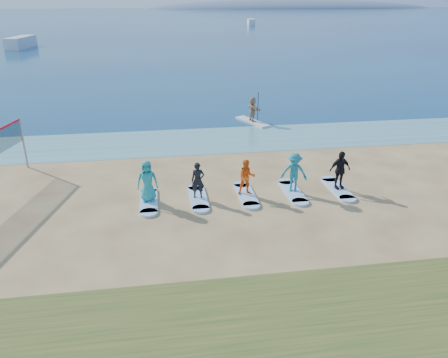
{
  "coord_description": "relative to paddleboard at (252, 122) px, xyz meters",
  "views": [
    {
      "loc": [
        -2.65,
        -13.78,
        7.82
      ],
      "look_at": [
        -0.19,
        2.0,
        1.1
      ],
      "focal_mm": 35.0,
      "sensor_mm": 36.0,
      "label": 1
    }
  ],
  "objects": [
    {
      "name": "surfboard_2",
      "position": [
        -2.72,
        -11.28,
        -0.01
      ],
      "size": [
        0.7,
        2.2,
        0.09
      ],
      "primitive_type": "cube",
      "color": "#A4D2FF",
      "rests_on": "ground"
    },
    {
      "name": "surfboard_0",
      "position": [
        -6.8,
        -11.28,
        -0.01
      ],
      "size": [
        0.7,
        2.2,
        0.09
      ],
      "primitive_type": "cube",
      "color": "#A4D2FF",
      "rests_on": "ground"
    },
    {
      "name": "boat_offshore_b",
      "position": [
        22.53,
        105.07,
        -0.06
      ],
      "size": [
        2.38,
        5.87,
        1.6
      ],
      "primitive_type": "cube",
      "rotation": [
        0.0,
        0.0,
        -0.11
      ],
      "color": "silver",
      "rests_on": "ground"
    },
    {
      "name": "student_1",
      "position": [
        -4.76,
        -11.28,
        0.78
      ],
      "size": [
        0.58,
        0.41,
        1.5
      ],
      "primitive_type": "imported",
      "rotation": [
        0.0,
        0.0,
        -0.1
      ],
      "color": "black",
      "rests_on": "surfboard_1"
    },
    {
      "name": "surfboard_4",
      "position": [
        1.36,
        -11.28,
        -0.01
      ],
      "size": [
        0.7,
        2.2,
        0.09
      ],
      "primitive_type": "cube",
      "color": "#A4D2FF",
      "rests_on": "ground"
    },
    {
      "name": "ground",
      "position": [
        -3.59,
        -13.91,
        -0.06
      ],
      "size": [
        600.0,
        600.0,
        0.0
      ],
      "primitive_type": "plane",
      "color": "tan",
      "rests_on": "ground"
    },
    {
      "name": "student_2",
      "position": [
        -2.72,
        -11.28,
        0.79
      ],
      "size": [
        0.77,
        0.61,
        1.52
      ],
      "primitive_type": "imported",
      "rotation": [
        0.0,
        0.0,
        -0.05
      ],
      "color": "orange",
      "rests_on": "surfboard_2"
    },
    {
      "name": "island_ridge",
      "position": [
        91.41,
        286.09,
        -0.06
      ],
      "size": [
        220.0,
        56.0,
        18.0
      ],
      "primitive_type": "ellipsoid",
      "color": "slate",
      "rests_on": "ground"
    },
    {
      "name": "paddleboarder",
      "position": [
        0.0,
        0.0,
        0.85
      ],
      "size": [
        0.8,
        1.54,
        1.59
      ],
      "primitive_type": "imported",
      "rotation": [
        0.0,
        0.0,
        1.81
      ],
      "color": "tan",
      "rests_on": "paddleboard"
    },
    {
      "name": "student_3",
      "position": [
        -0.68,
        -11.28,
        0.88
      ],
      "size": [
        1.26,
        0.99,
        1.71
      ],
      "primitive_type": "imported",
      "rotation": [
        0.0,
        0.0,
        -0.37
      ],
      "color": "teal",
      "rests_on": "surfboard_3"
    },
    {
      "name": "paddleboard",
      "position": [
        0.0,
        0.0,
        0.0
      ],
      "size": [
        1.88,
        3.02,
        0.12
      ],
      "primitive_type": "cube",
      "rotation": [
        0.0,
        0.0,
        0.43
      ],
      "color": "silver",
      "rests_on": "ground"
    },
    {
      "name": "student_0",
      "position": [
        -6.8,
        -11.28,
        0.89
      ],
      "size": [
        0.84,
        0.55,
        1.72
      ],
      "primitive_type": "imported",
      "rotation": [
        0.0,
        0.0,
        -0.0
      ],
      "color": "teal",
      "rests_on": "surfboard_0"
    },
    {
      "name": "surfboard_1",
      "position": [
        -4.76,
        -11.28,
        -0.01
      ],
      "size": [
        0.7,
        2.2,
        0.09
      ],
      "primitive_type": "cube",
      "color": "#A4D2FF",
      "rests_on": "ground"
    },
    {
      "name": "boat_offshore_a",
      "position": [
        -27.39,
        50.06,
        -0.06
      ],
      "size": [
        3.27,
        8.07,
        1.75
      ],
      "primitive_type": "cube",
      "rotation": [
        0.0,
        0.0,
        -0.13
      ],
      "color": "silver",
      "rests_on": "ground"
    },
    {
      "name": "shallow_water",
      "position": [
        -3.59,
        -3.41,
        -0.05
      ],
      "size": [
        600.0,
        600.0,
        0.0
      ],
      "primitive_type": "plane",
      "color": "teal",
      "rests_on": "ground"
    },
    {
      "name": "ocean",
      "position": [
        -3.59,
        146.09,
        -0.05
      ],
      "size": [
        600.0,
        600.0,
        0.0
      ],
      "primitive_type": "plane",
      "color": "navy",
      "rests_on": "ground"
    },
    {
      "name": "surfboard_3",
      "position": [
        -0.68,
        -11.28,
        -0.01
      ],
      "size": [
        0.7,
        2.2,
        0.09
      ],
      "primitive_type": "cube",
      "color": "#A4D2FF",
      "rests_on": "ground"
    },
    {
      "name": "student_4",
      "position": [
        1.36,
        -11.28,
        0.87
      ],
      "size": [
        1.03,
        0.55,
        1.68
      ],
      "primitive_type": "imported",
      "rotation": [
        0.0,
        0.0,
        0.15
      ],
      "color": "black",
      "rests_on": "surfboard_4"
    }
  ]
}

